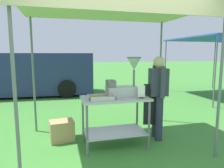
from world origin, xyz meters
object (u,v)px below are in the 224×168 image
at_px(donut_cart, 115,111).
at_px(neighbour_tent, 218,40).
at_px(supply_crate, 62,131).
at_px(stall_canopy, 114,12).
at_px(donut_fryer, 125,83).
at_px(menu_sign, 141,93).
at_px(van_navy, 26,73).
at_px(donut_tray, 101,98).
at_px(vendor, 158,93).

bearing_deg(donut_cart, neighbour_tent, 33.53).
bearing_deg(supply_crate, stall_canopy, -22.19).
bearing_deg(donut_fryer, neighbour_tent, 34.22).
xyz_separation_m(donut_cart, menu_sign, (0.42, -0.18, 0.34)).
bearing_deg(van_navy, supply_crate, -75.32).
height_order(menu_sign, van_navy, van_navy).
relative_size(donut_tray, neighbour_tent, 0.13).
xyz_separation_m(stall_canopy, menu_sign, (0.42, -0.28, -1.37)).
bearing_deg(vendor, stall_canopy, -178.89).
xyz_separation_m(donut_cart, supply_crate, (-0.92, 0.47, -0.46)).
bearing_deg(menu_sign, donut_cart, 156.73).
distance_m(donut_cart, neighbour_tent, 6.18).
height_order(donut_cart, vendor, vendor).
bearing_deg(vendor, menu_sign, -147.35).
xyz_separation_m(stall_canopy, van_navy, (-2.24, 5.40, -1.48)).
height_order(van_navy, neighbour_tent, neighbour_tent).
height_order(donut_tray, donut_fryer, donut_fryer).
bearing_deg(vendor, neighbour_tent, 37.89).
relative_size(donut_fryer, supply_crate, 1.47).
xyz_separation_m(supply_crate, van_navy, (-1.32, 5.02, 0.68)).
xyz_separation_m(donut_tray, donut_fryer, (0.47, 0.16, 0.23)).
bearing_deg(donut_cart, donut_tray, -158.02).
relative_size(donut_fryer, neighbour_tent, 0.22).
distance_m(donut_cart, vendor, 0.93).
xyz_separation_m(donut_fryer, supply_crate, (-1.12, 0.43, -0.95)).
relative_size(donut_fryer, vendor, 0.44).
height_order(donut_cart, donut_tray, donut_tray).
distance_m(stall_canopy, donut_cart, 1.70).
bearing_deg(neighbour_tent, donut_cart, -146.47).
relative_size(donut_fryer, van_navy, 0.13).
relative_size(donut_tray, van_navy, 0.08).
bearing_deg(stall_canopy, donut_tray, -142.64).
bearing_deg(supply_crate, donut_fryer, -20.97).
height_order(vendor, supply_crate, vendor).
distance_m(donut_tray, van_navy, 5.94).
relative_size(menu_sign, supply_crate, 0.46).
distance_m(donut_cart, donut_tray, 0.40).
bearing_deg(supply_crate, neighbour_tent, 25.59).
xyz_separation_m(menu_sign, van_navy, (-2.66, 5.68, -0.11)).
bearing_deg(menu_sign, vendor, 32.65).
bearing_deg(menu_sign, van_navy, 115.11).
bearing_deg(neighbour_tent, donut_tray, -147.01).
height_order(donut_fryer, neighbour_tent, neighbour_tent).
relative_size(donut_cart, menu_sign, 5.38).
bearing_deg(donut_tray, vendor, 11.03).
bearing_deg(vendor, van_navy, 120.16).
height_order(menu_sign, vendor, vendor).
height_order(donut_cart, menu_sign, menu_sign).
relative_size(stall_canopy, van_navy, 0.57).
bearing_deg(van_navy, stall_canopy, -67.48).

